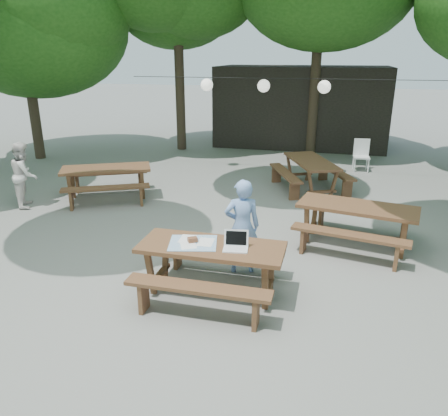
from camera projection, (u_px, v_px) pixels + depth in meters
ground at (211, 265)px, 7.05m from camera, size 80.00×80.00×0.00m
pavilion at (302, 106)px, 16.05m from camera, size 6.00×3.00×2.80m
main_picnic_table at (212, 269)px, 6.10m from camera, size 2.00×1.58×0.75m
picnic_table_nw at (107, 182)px, 10.17m from camera, size 2.40×2.26×0.75m
picnic_table_ne at (356, 225)px, 7.66m from camera, size 2.17×1.91×0.75m
picnic_table_far_e at (310, 174)px, 10.85m from camera, size 2.21×2.38×0.75m
woman at (242, 227)px, 6.64m from camera, size 0.62×0.50×1.49m
second_person at (25, 174)px, 9.58m from camera, size 0.81×0.87×1.44m
plastic_chair at (361, 162)px, 12.65m from camera, size 0.47×0.47×0.90m
laptop at (236, 244)px, 5.86m from camera, size 0.36×0.30×0.24m
tabletop_clutter at (193, 242)px, 6.04m from camera, size 0.76×0.68×0.08m
paper_lanterns at (264, 86)px, 11.77m from camera, size 9.00×0.34×0.38m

